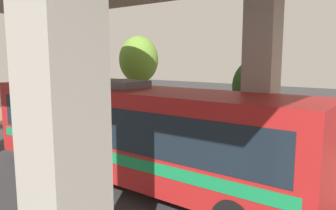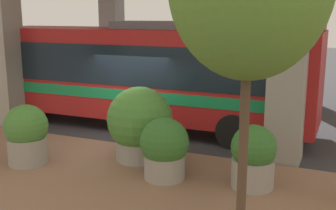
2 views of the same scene
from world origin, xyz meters
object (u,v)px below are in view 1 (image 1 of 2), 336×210
fire_hydrant (86,125)px  planter_extra (142,130)px  planter_front (110,126)px  street_tree_near (139,60)px  bus (132,128)px  planter_middle (147,132)px  planter_back (210,137)px  street_tree_far (255,87)px

fire_hydrant → planter_extra: planter_extra is taller
planter_front → planter_extra: 1.99m
street_tree_near → bus: bearing=40.3°
fire_hydrant → planter_front: planter_front is taller
planter_front → planter_middle: 3.16m
planter_back → planter_extra: planter_back is taller
fire_hydrant → street_tree_near: 4.79m
bus → fire_hydrant: size_ratio=11.48×
planter_middle → planter_extra: 1.50m
bus → street_tree_near: 8.76m
planter_extra → bus: bearing=37.7°
planter_back → street_tree_far: bearing=105.1°
fire_hydrant → planter_middle: (0.64, 5.04, 0.40)m
planter_middle → street_tree_near: bearing=-134.3°
planter_front → planter_back: (-0.80, 5.52, 0.08)m
street_tree_near → street_tree_far: (1.45, 7.72, -1.07)m
planter_extra → street_tree_near: street_tree_near is taller
fire_hydrant → planter_middle: planter_middle is taller
fire_hydrant → planter_front: bearing=90.1°
fire_hydrant → planter_extra: bearing=94.7°
street_tree_near → fire_hydrant: bearing=-29.7°
bus → planter_back: bus is taller
fire_hydrant → planter_back: size_ratio=0.70×
street_tree_near → street_tree_far: size_ratio=1.31×
fire_hydrant → planter_back: 7.52m
planter_middle → planter_extra: bearing=-130.8°
planter_extra → street_tree_near: size_ratio=0.26×
fire_hydrant → street_tree_near: (-2.74, 1.57, 3.61)m
planter_extra → street_tree_near: 4.81m
planter_back → planter_front: bearing=-81.8°
bus → fire_hydrant: (-3.72, -7.04, -1.36)m
planter_middle → planter_back: size_ratio=1.25×
planter_extra → street_tree_far: (-0.97, 5.37, 2.36)m
planter_back → bus: bearing=-5.5°
planter_front → fire_hydrant: bearing=-89.9°
street_tree_far → bus: bearing=-24.2°
bus → fire_hydrant: bearing=-117.9°
street_tree_near → planter_front: bearing=8.1°
bus → street_tree_far: bearing=155.8°
planter_front → planter_extra: (-0.32, 1.96, 0.02)m
fire_hydrant → street_tree_far: (-1.29, 9.29, 2.54)m
fire_hydrant → planter_middle: size_ratio=0.56×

